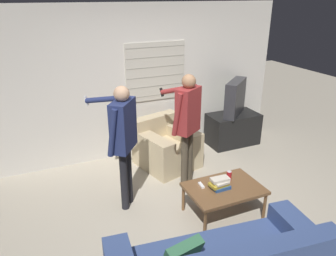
# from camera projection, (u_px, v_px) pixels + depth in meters

# --- Properties ---
(ground_plane) EXTENTS (16.00, 16.00, 0.00)m
(ground_plane) POSITION_uv_depth(u_px,v_px,m) (194.00, 214.00, 4.28)
(ground_plane) COLOR #B2A893
(wall_back) EXTENTS (5.20, 0.08, 2.55)m
(wall_back) POSITION_uv_depth(u_px,v_px,m) (140.00, 82.00, 5.52)
(wall_back) COLOR silver
(wall_back) RESTS_ON ground_plane
(armchair_beige) EXTENTS (1.03, 1.05, 0.78)m
(armchair_beige) POSITION_uv_depth(u_px,v_px,m) (165.00, 147.00, 5.42)
(armchair_beige) COLOR #C6B289
(armchair_beige) RESTS_ON ground_plane
(coffee_table) EXTENTS (0.94, 0.65, 0.41)m
(coffee_table) POSITION_uv_depth(u_px,v_px,m) (224.00, 190.00, 4.14)
(coffee_table) COLOR brown
(coffee_table) RESTS_ON ground_plane
(tv_stand) EXTENTS (0.94, 0.54, 0.59)m
(tv_stand) POSITION_uv_depth(u_px,v_px,m) (233.00, 129.00, 6.19)
(tv_stand) COLOR black
(tv_stand) RESTS_ON ground_plane
(tv) EXTENTS (0.68, 0.63, 0.64)m
(tv) POSITION_uv_depth(u_px,v_px,m) (235.00, 98.00, 5.96)
(tv) COLOR #2D2D33
(tv) RESTS_ON tv_stand
(person_left_standing) EXTENTS (0.57, 0.82, 1.67)m
(person_left_standing) POSITION_uv_depth(u_px,v_px,m) (123.00, 133.00, 4.07)
(person_left_standing) COLOR black
(person_left_standing) RESTS_ON ground_plane
(person_right_standing) EXTENTS (0.49, 0.83, 1.69)m
(person_right_standing) POSITION_uv_depth(u_px,v_px,m) (187.00, 118.00, 4.55)
(person_right_standing) COLOR #4C4233
(person_right_standing) RESTS_ON ground_plane
(book_stack) EXTENTS (0.26, 0.17, 0.14)m
(book_stack) POSITION_uv_depth(u_px,v_px,m) (220.00, 184.00, 4.08)
(book_stack) COLOR #284C89
(book_stack) RESTS_ON coffee_table
(soda_can) EXTENTS (0.07, 0.07, 0.13)m
(soda_can) POSITION_uv_depth(u_px,v_px,m) (229.00, 176.00, 4.26)
(soda_can) COLOR red
(soda_can) RESTS_ON coffee_table
(spare_remote) EXTENTS (0.05, 0.13, 0.02)m
(spare_remote) POSITION_uv_depth(u_px,v_px,m) (201.00, 185.00, 4.15)
(spare_remote) COLOR white
(spare_remote) RESTS_ON coffee_table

